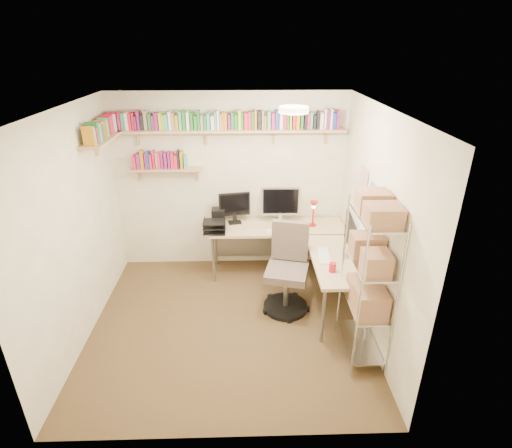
{
  "coord_description": "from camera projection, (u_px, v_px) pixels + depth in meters",
  "views": [
    {
      "loc": [
        0.21,
        -3.84,
        3.09
      ],
      "look_at": [
        0.34,
        0.55,
        1.06
      ],
      "focal_mm": 28.0,
      "sensor_mm": 36.0,
      "label": 1
    }
  ],
  "objects": [
    {
      "name": "wall_shelves",
      "position": [
        195.0,
        131.0,
        5.09
      ],
      "size": [
        3.12,
        1.09,
        0.8
      ],
      "color": "tan",
      "rests_on": "ground"
    },
    {
      "name": "corner_desk",
      "position": [
        282.0,
        234.0,
        5.34
      ],
      "size": [
        1.94,
        1.85,
        1.26
      ],
      "color": "#CCB885",
      "rests_on": "ground"
    },
    {
      "name": "ground",
      "position": [
        229.0,
        324.0,
        4.77
      ],
      "size": [
        3.2,
        3.2,
        0.0
      ],
      "primitive_type": "plane",
      "color": "#43311D",
      "rests_on": "ground"
    },
    {
      "name": "wire_rack",
      "position": [
        370.0,
        263.0,
        3.88
      ],
      "size": [
        0.36,
        0.73,
        1.79
      ],
      "rotation": [
        0.0,
        0.0,
        -0.0
      ],
      "color": "silver",
      "rests_on": "ground"
    },
    {
      "name": "room_shell",
      "position": [
        225.0,
        204.0,
        4.12
      ],
      "size": [
        3.24,
        3.04,
        2.52
      ],
      "color": "beige",
      "rests_on": "ground"
    },
    {
      "name": "office_chair",
      "position": [
        287.0,
        274.0,
        4.91
      ],
      "size": [
        0.6,
        0.61,
        1.11
      ],
      "rotation": [
        0.0,
        0.0,
        -0.24
      ],
      "color": "black",
      "rests_on": "ground"
    }
  ]
}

